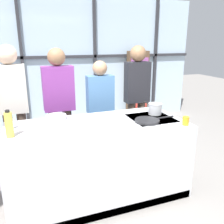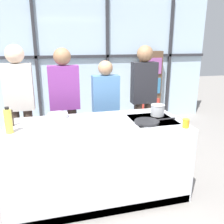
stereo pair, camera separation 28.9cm
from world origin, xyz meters
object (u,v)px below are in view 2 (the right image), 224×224
at_px(spectator_far_left, 20,99).
at_px(pepper_grinder, 11,118).
at_px(white_plate, 61,136).
at_px(oil_bottle, 8,121).
at_px(saucepan, 157,110).
at_px(mixing_bowl, 58,115).
at_px(juice_glass_near, 186,123).
at_px(spectator_center_left, 65,100).
at_px(spectator_center_right, 106,105).
at_px(spectator_far_right, 144,93).
at_px(frying_pan, 148,122).

distance_m(spectator_far_left, pepper_grinder, 0.74).
xyz_separation_m(white_plate, oil_bottle, (-0.52, 0.25, 0.13)).
bearing_deg(saucepan, white_plate, -160.77).
relative_size(mixing_bowl, juice_glass_near, 2.48).
xyz_separation_m(spectator_center_left, mixing_bowl, (-0.12, -0.55, -0.06)).
bearing_deg(pepper_grinder, spectator_far_left, 88.89).
relative_size(spectator_center_right, juice_glass_near, 15.76).
bearing_deg(saucepan, spectator_far_right, 81.86).
distance_m(spectator_center_left, oil_bottle, 1.15).
height_order(spectator_center_left, spectator_center_right, spectator_center_left).
xyz_separation_m(mixing_bowl, juice_glass_near, (1.37, -0.72, 0.02)).
bearing_deg(spectator_far_left, white_plate, 113.09).
height_order(spectator_far_right, frying_pan, spectator_far_right).
bearing_deg(spectator_center_right, juice_glass_near, 116.28).
relative_size(spectator_center_right, white_plate, 5.68).
xyz_separation_m(spectator_far_left, oil_bottle, (-0.00, -0.97, -0.01)).
distance_m(spectator_far_left, oil_bottle, 0.97).
bearing_deg(frying_pan, pepper_grinder, 169.39).
bearing_deg(pepper_grinder, white_plate, -41.70).
height_order(spectator_far_right, pepper_grinder, spectator_far_right).
relative_size(spectator_far_left, oil_bottle, 6.40).
distance_m(oil_bottle, juice_glass_near, 1.91).
relative_size(saucepan, pepper_grinder, 1.55).
xyz_separation_m(spectator_far_right, frying_pan, (-0.35, -1.03, -0.12)).
bearing_deg(frying_pan, spectator_far_right, 71.16).
distance_m(spectator_center_left, saucepan, 1.38).
distance_m(mixing_bowl, oil_bottle, 0.67).
height_order(spectator_far_left, pepper_grinder, spectator_far_left).
relative_size(pepper_grinder, juice_glass_near, 2.14).
xyz_separation_m(spectator_far_right, mixing_bowl, (-1.37, -0.55, -0.10)).
distance_m(frying_pan, juice_glass_near, 0.43).
distance_m(spectator_far_left, frying_pan, 1.85).
xyz_separation_m(frying_pan, juice_glass_near, (0.36, -0.25, 0.03)).
relative_size(spectator_far_left, juice_glass_near, 18.11).
height_order(spectator_far_left, spectator_far_right, spectator_far_left).
distance_m(oil_bottle, pepper_grinder, 0.23).
xyz_separation_m(spectator_far_left, spectator_far_right, (1.88, 0.00, -0.01)).
distance_m(frying_pan, oil_bottle, 1.54).
height_order(spectator_center_left, white_plate, spectator_center_left).
xyz_separation_m(spectator_far_right, oil_bottle, (-1.88, -0.97, 0.00)).
bearing_deg(spectator_far_right, spectator_center_right, 0.00).
height_order(spectator_far_right, oil_bottle, spectator_far_right).
distance_m(spectator_center_right, oil_bottle, 1.59).
relative_size(spectator_far_left, frying_pan, 3.41).
distance_m(spectator_center_right, saucepan, 0.94).
bearing_deg(saucepan, frying_pan, -133.69).
xyz_separation_m(oil_bottle, juice_glass_near, (1.89, -0.31, -0.08)).
xyz_separation_m(spectator_far_left, spectator_center_left, (0.63, 0.00, -0.05)).
bearing_deg(pepper_grinder, spectator_center_left, 49.12).
height_order(spectator_far_right, juice_glass_near, spectator_far_right).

